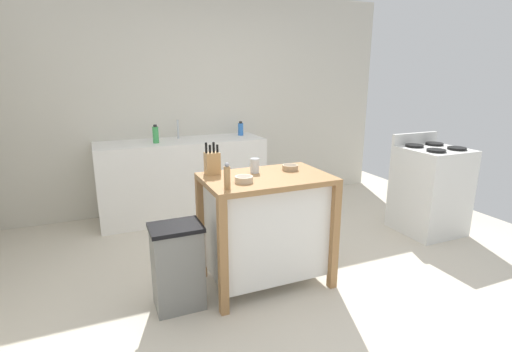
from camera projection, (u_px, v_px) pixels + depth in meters
The scene contains 14 objects.
ground_plane at pixel (291, 289), 3.01m from camera, with size 5.89×5.89×0.00m, color beige.
wall_back at pixel (205, 102), 4.74m from camera, with size 4.89×0.10×2.60m, color beige.
kitchen_island at pixel (266, 224), 3.01m from camera, with size 0.96×0.63×0.89m.
knife_block at pixel (212, 163), 2.94m from camera, with size 0.11×0.09×0.25m.
bowl_ceramic_wide at pixel (244, 179), 2.73m from camera, with size 0.13×0.13×0.04m.
bowl_ceramic_small at pixel (290, 167), 3.08m from camera, with size 0.13×0.13×0.04m.
drinking_cup at pixel (255, 166), 2.99m from camera, with size 0.07×0.07×0.11m.
pepper_grinder at pixel (227, 177), 2.56m from camera, with size 0.04×0.04×0.18m.
trash_bin at pixel (178, 266), 2.72m from camera, with size 0.36×0.28×0.63m.
sink_counter at pixel (183, 178), 4.50m from camera, with size 1.90×0.60×0.91m.
sink_faucet at pixel (178, 129), 4.48m from camera, with size 0.02×0.02×0.22m.
bottle_spray_cleaner at pixel (241, 129), 4.72m from camera, with size 0.07×0.07×0.17m.
bottle_dish_soap at pixel (156, 135), 4.19m from camera, with size 0.06×0.06×0.20m.
stove at pixel (430, 190), 4.04m from camera, with size 0.60×0.60×1.03m.
Camera 1 is at (-1.31, -2.36, 1.64)m, focal length 26.85 mm.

